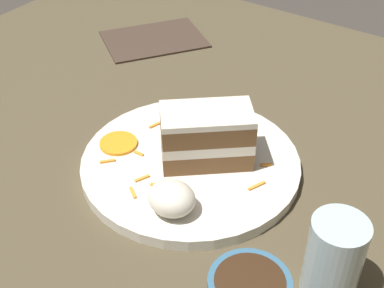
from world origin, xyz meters
name	(u,v)px	position (x,y,z in m)	size (l,w,h in m)	color
ground_plane	(185,191)	(0.00, 0.00, 0.00)	(6.00, 6.00, 0.00)	#38332D
dining_table	(185,182)	(0.00, 0.00, 0.02)	(1.27, 1.14, 0.03)	#4C422D
plate	(192,164)	(0.00, -0.01, 0.04)	(0.31, 0.31, 0.02)	silver
cake_slice	(207,136)	(-0.02, -0.03, 0.09)	(0.14, 0.13, 0.08)	brown
cream_dollop	(172,198)	(-0.04, 0.08, 0.07)	(0.06, 0.06, 0.04)	silver
orange_garnish	(118,143)	(0.11, 0.02, 0.05)	(0.05, 0.05, 0.00)	orange
carrot_shreds_scatter	(173,166)	(0.01, 0.01, 0.05)	(0.21, 0.20, 0.00)	orange
drinking_glass	(333,262)	(-0.24, 0.07, 0.08)	(0.06, 0.06, 0.10)	silver
menu_card	(154,39)	(0.29, -0.30, 0.04)	(0.14, 0.19, 0.00)	#423328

